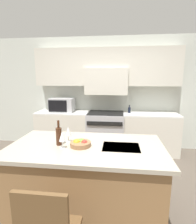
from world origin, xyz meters
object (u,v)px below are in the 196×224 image
at_px(microwave, 62,105).
at_px(wine_glass_far, 68,131).
at_px(wine_glass_near, 62,137).
at_px(range_stove, 105,132).
at_px(fruit_bowl, 80,143).
at_px(oil_bottle_on_counter, 129,110).
at_px(wine_bottle, 59,136).

xyz_separation_m(microwave, wine_glass_far, (0.71, -1.93, -0.03)).
bearing_deg(wine_glass_near, range_stove, 80.58).
height_order(fruit_bowl, oil_bottle_on_counter, oil_bottle_on_counter).
relative_size(wine_bottle, oil_bottle_on_counter, 1.69).
bearing_deg(range_stove, wine_glass_far, -100.15).
distance_m(microwave, oil_bottle_on_counter, 1.60).
bearing_deg(wine_glass_near, fruit_bowl, 24.11).
bearing_deg(oil_bottle_on_counter, wine_glass_near, -112.45).
height_order(wine_bottle, wine_glass_near, wine_bottle).
relative_size(wine_glass_near, wine_glass_far, 1.00).
height_order(wine_bottle, wine_glass_far, wine_bottle).
bearing_deg(microwave, oil_bottle_on_counter, 1.28).
relative_size(wine_bottle, wine_glass_near, 1.51).
bearing_deg(microwave, fruit_bowl, -66.49).
bearing_deg(range_stove, fruit_bowl, -94.42).
bearing_deg(oil_bottle_on_counter, microwave, -178.72).
distance_m(microwave, fruit_bowl, 2.24).
height_order(range_stove, wine_glass_near, wine_glass_near).
bearing_deg(microwave, wine_glass_near, -71.93).
distance_m(microwave, wine_glass_near, 2.25).
height_order(wine_glass_near, wine_glass_far, same).
xyz_separation_m(wine_bottle, fruit_bowl, (0.27, -0.01, -0.08)).
height_order(range_stove, oil_bottle_on_counter, oil_bottle_on_counter).
xyz_separation_m(wine_glass_near, oil_bottle_on_counter, (0.90, 2.18, -0.06)).
height_order(range_stove, wine_bottle, wine_bottle).
xyz_separation_m(range_stove, wine_bottle, (-0.43, -2.02, 0.57)).
xyz_separation_m(range_stove, wine_glass_near, (-0.35, -2.12, 0.59)).
bearing_deg(wine_bottle, microwave, 107.01).
distance_m(wine_glass_far, fruit_bowl, 0.25).
relative_size(wine_glass_near, fruit_bowl, 0.82).
relative_size(wine_glass_near, oil_bottle_on_counter, 1.12).
distance_m(range_stove, oil_bottle_on_counter, 0.77).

